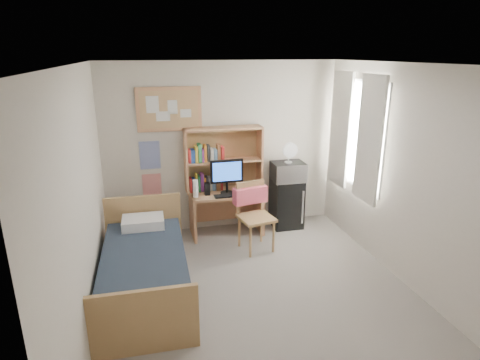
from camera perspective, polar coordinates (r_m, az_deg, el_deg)
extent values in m
cube|color=gray|center=(4.85, 2.92, -16.40)|extent=(3.60, 4.20, 0.02)
cube|color=silver|center=(4.02, 3.53, 16.13)|extent=(3.60, 4.20, 0.02)
cube|color=beige|center=(6.21, -2.54, 4.61)|extent=(3.60, 0.04, 2.60)
cube|color=beige|center=(2.54, 17.98, -17.03)|extent=(3.60, 0.04, 2.60)
cube|color=beige|center=(4.12, -21.49, -3.55)|extent=(0.04, 4.20, 2.60)
cube|color=beige|center=(5.07, 23.03, 0.14)|extent=(0.04, 4.20, 2.60)
cube|color=white|center=(5.94, 16.15, 6.27)|extent=(0.10, 1.40, 1.70)
cube|color=white|center=(5.59, 17.90, 5.43)|extent=(0.04, 0.55, 1.70)
cube|color=white|center=(6.27, 14.10, 7.01)|extent=(0.04, 0.55, 1.70)
cube|color=tan|center=(5.98, -10.04, 9.89)|extent=(0.94, 0.03, 0.64)
cube|color=#273A9C|center=(6.10, -12.71, 3.45)|extent=(0.30, 0.01, 0.42)
cube|color=red|center=(6.23, -12.42, -0.74)|extent=(0.28, 0.01, 0.36)
cube|color=tan|center=(6.23, -1.95, -4.65)|extent=(1.09, 0.55, 0.68)
cube|color=tan|center=(5.66, 2.34, -5.34)|extent=(0.58, 0.58, 0.98)
cube|color=black|center=(6.51, 6.61, -3.26)|extent=(0.47, 0.47, 0.78)
cube|color=#1A2330|center=(4.88, -13.36, -12.86)|extent=(1.02, 1.96, 0.53)
cube|color=tan|center=(6.10, -2.34, 3.03)|extent=(1.18, 0.31, 0.96)
cube|color=black|center=(5.97, -1.88, 0.49)|extent=(0.49, 0.04, 0.53)
cube|color=black|center=(5.92, -1.56, -2.22)|extent=(0.44, 0.14, 0.02)
cube|color=black|center=(5.96, -4.68, -1.28)|extent=(0.08, 0.08, 0.19)
cube|color=black|center=(6.09, 0.89, -0.94)|extent=(0.07, 0.07, 0.16)
cylinder|color=white|center=(5.89, -6.34, -1.20)|extent=(0.08, 0.08, 0.26)
cube|color=#DD5469|center=(5.73, 1.45, -2.14)|extent=(0.52, 0.24, 0.24)
cube|color=silver|center=(6.32, 6.84, 1.22)|extent=(0.50, 0.39, 0.29)
cylinder|color=white|center=(6.24, 6.94, 3.76)|extent=(0.23, 0.23, 0.29)
cube|color=white|center=(5.40, -13.61, -5.82)|extent=(0.54, 0.38, 0.13)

